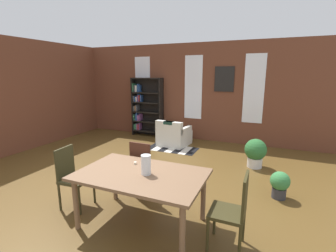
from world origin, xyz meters
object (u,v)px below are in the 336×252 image
object	(u,v)px
dining_table	(141,179)
dining_chair_head_left	(72,175)
bookshelf_tall	(145,107)
potted_plant_by_shelf	(280,184)
potted_plant_corner	(255,152)
armchair_white	(174,136)
dining_chair_far_left	(144,166)
vase_on_table	(146,165)
dining_chair_head_right	(234,209)

from	to	relation	value
dining_table	dining_chair_head_left	bearing A→B (deg)	-179.72
bookshelf_tall	potted_plant_by_shelf	bearing A→B (deg)	-35.16
dining_chair_head_left	potted_plant_corner	xyz separation A→B (m)	(2.51, 2.83, -0.16)
potted_plant_by_shelf	potted_plant_corner	xyz separation A→B (m)	(-0.47, 1.29, 0.10)
armchair_white	dining_chair_head_left	bearing A→B (deg)	-93.28
dining_chair_far_left	potted_plant_by_shelf	bearing A→B (deg)	19.78
dining_table	dining_chair_far_left	bearing A→B (deg)	116.75
dining_table	vase_on_table	size ratio (longest dim) A/B	6.46
vase_on_table	dining_chair_head_left	distance (m)	1.35
dining_table	vase_on_table	distance (m)	0.23
potted_plant_by_shelf	potted_plant_corner	bearing A→B (deg)	110.12
bookshelf_tall	armchair_white	xyz separation A→B (m)	(1.30, -0.72, -0.68)
dining_chair_head_right	armchair_white	world-z (taller)	dining_chair_head_right
vase_on_table	dining_chair_head_left	world-z (taller)	vase_on_table
dining_table	potted_plant_corner	world-z (taller)	dining_table
dining_chair_head_right	potted_plant_corner	size ratio (longest dim) A/B	1.48
armchair_white	potted_plant_corner	size ratio (longest dim) A/B	1.38
bookshelf_tall	dining_table	bearing A→B (deg)	-62.29
dining_table	dining_chair_far_left	xyz separation A→B (m)	(-0.38, 0.76, -0.16)
dining_chair_head_right	dining_chair_head_left	size ratio (longest dim) A/B	1.00
dining_chair_head_right	dining_chair_far_left	size ratio (longest dim) A/B	1.00
vase_on_table	potted_plant_by_shelf	xyz separation A→B (m)	(1.68, 1.53, -0.63)
dining_chair_head_left	bookshelf_tall	size ratio (longest dim) A/B	0.50
dining_chair_far_left	potted_plant_by_shelf	world-z (taller)	dining_chair_far_left
dining_chair_far_left	potted_plant_corner	bearing A→B (deg)	50.97
vase_on_table	potted_plant_corner	bearing A→B (deg)	66.81
vase_on_table	dining_chair_head_right	world-z (taller)	vase_on_table
vase_on_table	dining_chair_head_right	xyz separation A→B (m)	(1.14, -0.00, -0.37)
dining_table	dining_chair_head_right	size ratio (longest dim) A/B	1.78
armchair_white	potted_plant_corner	bearing A→B (deg)	-20.55
vase_on_table	bookshelf_tall	size ratio (longest dim) A/B	0.14
vase_on_table	dining_chair_far_left	bearing A→B (deg)	121.35
dining_chair_head_left	bookshelf_tall	bearing A→B (deg)	103.91
bookshelf_tall	armchair_white	size ratio (longest dim) A/B	2.15
dining_chair_head_right	dining_chair_head_left	world-z (taller)	same
bookshelf_tall	potted_plant_corner	bearing A→B (deg)	-23.68
armchair_white	potted_plant_by_shelf	distance (m)	3.51
dining_table	potted_plant_corner	distance (m)	3.12
dining_table	armchair_white	xyz separation A→B (m)	(-1.01, 3.68, -0.39)
dining_chair_head_left	dining_table	bearing A→B (deg)	0.28
bookshelf_tall	dining_chair_head_left	bearing A→B (deg)	-76.09
vase_on_table	dining_table	bearing A→B (deg)	180.00
dining_table	dining_chair_head_left	size ratio (longest dim) A/B	1.78
dining_chair_head_left	vase_on_table	bearing A→B (deg)	0.26
dining_table	dining_chair_head_right	world-z (taller)	dining_chair_head_right
dining_chair_head_right	potted_plant_by_shelf	world-z (taller)	dining_chair_head_right
dining_chair_far_left	bookshelf_tall	distance (m)	4.14
dining_chair_head_right	potted_plant_by_shelf	size ratio (longest dim) A/B	2.05
potted_plant_corner	bookshelf_tall	bearing A→B (deg)	156.32
armchair_white	potted_plant_by_shelf	world-z (taller)	armchair_white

